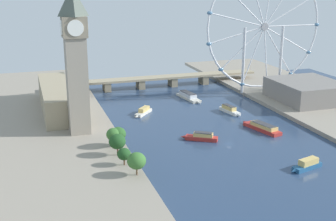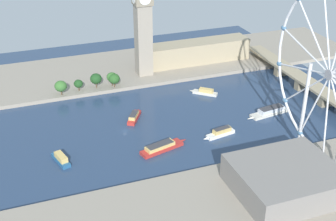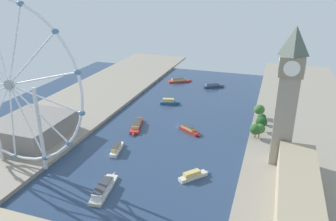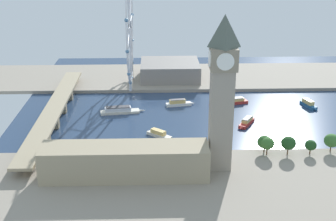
{
  "view_description": "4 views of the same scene",
  "coord_description": "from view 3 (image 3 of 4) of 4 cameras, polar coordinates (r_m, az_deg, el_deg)",
  "views": [
    {
      "loc": [
        -120.0,
        -243.07,
        101.88
      ],
      "look_at": [
        -23.48,
        54.19,
        8.87
      ],
      "focal_mm": 48.01,
      "sensor_mm": 36.0,
      "label": 1
    },
    {
      "loc": [
        279.27,
        -69.94,
        167.48
      ],
      "look_at": [
        4.86,
        31.36,
        13.27
      ],
      "focal_mm": 49.29,
      "sensor_mm": 36.0,
      "label": 2
    },
    {
      "loc": [
        -79.18,
        262.59,
        123.55
      ],
      "look_at": [
        6.34,
        7.27,
        16.01
      ],
      "focal_mm": 35.31,
      "sensor_mm": 36.0,
      "label": 3
    },
    {
      "loc": [
        -345.76,
        82.65,
        139.1
      ],
      "look_at": [
        -20.81,
        72.43,
        14.94
      ],
      "focal_mm": 49.91,
      "sensor_mm": 36.0,
      "label": 4
    }
  ],
  "objects": [
    {
      "name": "riverbank_left",
      "position": [
        291.19,
        22.8,
        -4.85
      ],
      "size": [
        90.0,
        520.0,
        3.0
      ],
      "primitive_type": "cube",
      "color": "gray",
      "rests_on": "ground_plane"
    },
    {
      "name": "tour_boat_2",
      "position": [
        408.57,
        7.77,
        4.29
      ],
      "size": [
        26.3,
        18.73,
        5.3
      ],
      "rotation": [
        0.0,
        0.0,
        3.7
      ],
      "color": "#2D384C",
      "rests_on": "ground_plane"
    },
    {
      "name": "tour_boat_5",
      "position": [
        296.3,
        -5.46,
        -2.52
      ],
      "size": [
        15.11,
        35.88,
        5.17
      ],
      "rotation": [
        0.0,
        0.0,
        1.83
      ],
      "color": "#B22D28",
      "rests_on": "ground_plane"
    },
    {
      "name": "tour_boat_4",
      "position": [
        286.21,
        3.72,
        -3.36
      ],
      "size": [
        22.94,
        16.15,
        5.46
      ],
      "rotation": [
        0.0,
        0.0,
        2.59
      ],
      "color": "#B22D28",
      "rests_on": "ground_plane"
    },
    {
      "name": "tour_boat_6",
      "position": [
        258.86,
        -8.82,
        -6.43
      ],
      "size": [
        8.88,
        25.78,
        5.8
      ],
      "rotation": [
        0.0,
        0.0,
        4.89
      ],
      "color": "white",
      "rests_on": "ground_plane"
    },
    {
      "name": "riverbank_right",
      "position": [
        345.78,
        -16.08,
        0.21
      ],
      "size": [
        90.0,
        520.0,
        3.0
      ],
      "primitive_type": "cube",
      "color": "gray",
      "rests_on": "ground_plane"
    },
    {
      "name": "tour_boat_1",
      "position": [
        349.91,
        0.23,
        1.51
      ],
      "size": [
        22.4,
        10.18,
        5.84
      ],
      "rotation": [
        0.0,
        0.0,
        3.41
      ],
      "color": "#235684",
      "rests_on": "ground_plane"
    },
    {
      "name": "riverside_hall",
      "position": [
        289.96,
        -22.34,
        -2.8
      ],
      "size": [
        50.75,
        57.6,
        16.11
      ],
      "primitive_type": "cube",
      "color": "gray",
      "rests_on": "riverbank_right"
    },
    {
      "name": "tree_row_embankment",
      "position": [
        292.94,
        15.5,
        -1.71
      ],
      "size": [
        13.7,
        54.33,
        12.72
      ],
      "color": "#513823",
      "rests_on": "riverbank_left"
    },
    {
      "name": "tour_boat_0",
      "position": [
        224.43,
        4.4,
        -11.07
      ],
      "size": [
        18.61,
        20.51,
        5.22
      ],
      "rotation": [
        0.0,
        0.0,
        3.99
      ],
      "color": "beige",
      "rests_on": "ground_plane"
    },
    {
      "name": "tour_boat_7",
      "position": [
        426.52,
        1.92,
        5.21
      ],
      "size": [
        30.22,
        20.54,
        5.13
      ],
      "rotation": [
        0.0,
        0.0,
        3.68
      ],
      "color": "#B22D28",
      "rests_on": "ground_plane"
    },
    {
      "name": "parliament_block",
      "position": [
        197.43,
        21.49,
        -14.08
      ],
      "size": [
        22.0,
        98.63,
        19.72
      ],
      "primitive_type": "cube",
      "color": "tan",
      "rests_on": "riverbank_left"
    },
    {
      "name": "ground_plane",
      "position": [
        300.81,
        1.59,
        -2.49
      ],
      "size": [
        389.61,
        389.61,
        0.0
      ],
      "primitive_type": "plane",
      "color": "navy"
    },
    {
      "name": "ferris_wheel",
      "position": [
        233.63,
        -25.68,
        3.82
      ],
      "size": [
        109.57,
        3.2,
        112.29
      ],
      "color": "silver",
      "rests_on": "riverbank_right"
    },
    {
      "name": "clock_tower",
      "position": [
        231.14,
        19.91,
        2.41
      ],
      "size": [
        16.19,
        16.19,
        94.24
      ],
      "color": "gray",
      "rests_on": "riverbank_left"
    },
    {
      "name": "tour_boat_3",
      "position": [
        214.97,
        -11.04,
        -13.0
      ],
      "size": [
        12.05,
        37.7,
        5.69
      ],
      "rotation": [
        0.0,
        0.0,
        4.85
      ],
      "color": "beige",
      "rests_on": "ground_plane"
    }
  ]
}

